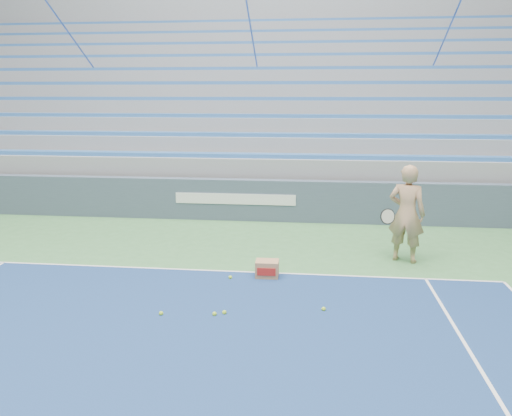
{
  "coord_description": "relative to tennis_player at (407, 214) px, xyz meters",
  "views": [
    {
      "loc": [
        1.98,
        3.0,
        3.34
      ],
      "look_at": [
        0.93,
        12.38,
        1.15
      ],
      "focal_mm": 35.0,
      "sensor_mm": 36.0,
      "label": 1
    }
  ],
  "objects": [
    {
      "name": "sponsor_barrier",
      "position": [
        -3.89,
        2.97,
        -0.44
      ],
      "size": [
        30.0,
        0.32,
        1.1
      ],
      "color": "#3E4C5E",
      "rests_on": "ground"
    },
    {
      "name": "bleachers",
      "position": [
        -3.89,
        8.69,
        1.37
      ],
      "size": [
        31.0,
        9.15,
        7.3
      ],
      "color": "gray",
      "rests_on": "ground"
    },
    {
      "name": "tennis_player",
      "position": [
        0.0,
        0.0,
        0.0
      ],
      "size": [
        1.03,
        0.97,
        1.97
      ],
      "color": "tan",
      "rests_on": "ground"
    },
    {
      "name": "ball_box",
      "position": [
        -2.68,
        -1.22,
        -0.83
      ],
      "size": [
        0.43,
        0.34,
        0.32
      ],
      "color": "#A77850",
      "rests_on": "ground"
    },
    {
      "name": "tennis_ball_0",
      "position": [
        -1.66,
        -2.6,
        -0.95
      ],
      "size": [
        0.07,
        0.07,
        0.07
      ],
      "primitive_type": "sphere",
      "color": "#AFDF2D",
      "rests_on": "ground"
    },
    {
      "name": "tennis_ball_1",
      "position": [
        -4.15,
        -3.04,
        -0.95
      ],
      "size": [
        0.07,
        0.07,
        0.07
      ],
      "primitive_type": "sphere",
      "color": "#AFDF2D",
      "rests_on": "ground"
    },
    {
      "name": "tennis_ball_2",
      "position": [
        -3.34,
        -1.4,
        -0.95
      ],
      "size": [
        0.07,
        0.07,
        0.07
      ],
      "primitive_type": "sphere",
      "color": "#AFDF2D",
      "rests_on": "ground"
    },
    {
      "name": "tennis_ball_3",
      "position": [
        -3.33,
        -2.96,
        -0.95
      ],
      "size": [
        0.07,
        0.07,
        0.07
      ],
      "primitive_type": "sphere",
      "color": "#AFDF2D",
      "rests_on": "ground"
    },
    {
      "name": "tennis_ball_4",
      "position": [
        -3.19,
        -2.89,
        -0.95
      ],
      "size": [
        0.07,
        0.07,
        0.07
      ],
      "primitive_type": "sphere",
      "color": "#AFDF2D",
      "rests_on": "ground"
    }
  ]
}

